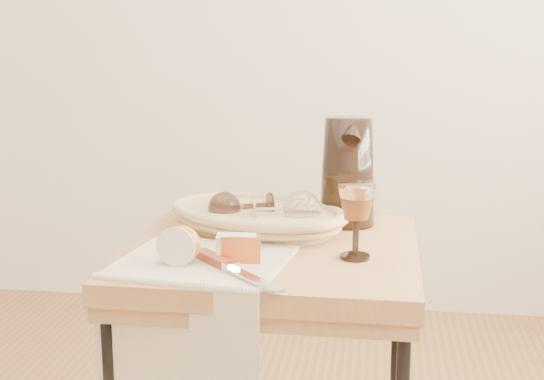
% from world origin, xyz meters
% --- Properties ---
extents(tea_towel, '(0.34, 0.32, 0.01)m').
position_xyz_m(tea_towel, '(0.32, 0.02, 0.75)').
color(tea_towel, white).
rests_on(tea_towel, side_table).
extents(bread_basket, '(0.44, 0.38, 0.05)m').
position_xyz_m(bread_basket, '(0.39, 0.27, 0.77)').
color(bread_basket, olive).
rests_on(bread_basket, side_table).
extents(goblet_lying_a, '(0.14, 0.12, 0.07)m').
position_xyz_m(goblet_lying_a, '(0.36, 0.29, 0.79)').
color(goblet_lying_a, '#4B3229').
rests_on(goblet_lying_a, bread_basket).
extents(goblet_lying_b, '(0.15, 0.11, 0.08)m').
position_xyz_m(goblet_lying_b, '(0.44, 0.25, 0.80)').
color(goblet_lying_b, white).
rests_on(goblet_lying_b, bread_basket).
extents(pitcher, '(0.22, 0.28, 0.28)m').
position_xyz_m(pitcher, '(0.58, 0.35, 0.87)').
color(pitcher, black).
rests_on(pitcher, side_table).
extents(wine_goblet, '(0.09, 0.09, 0.15)m').
position_xyz_m(wine_goblet, '(0.61, 0.09, 0.82)').
color(wine_goblet, white).
rests_on(wine_goblet, side_table).
extents(apple_half, '(0.08, 0.05, 0.07)m').
position_xyz_m(apple_half, '(0.29, -0.00, 0.79)').
color(apple_half, '#C00105').
rests_on(apple_half, tea_towel).
extents(apple_wedge, '(0.08, 0.05, 0.05)m').
position_xyz_m(apple_wedge, '(0.39, 0.03, 0.78)').
color(apple_wedge, beige).
rests_on(apple_wedge, tea_towel).
extents(table_knife, '(0.20, 0.20, 0.02)m').
position_xyz_m(table_knife, '(0.40, -0.05, 0.76)').
color(table_knife, silver).
rests_on(table_knife, tea_towel).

